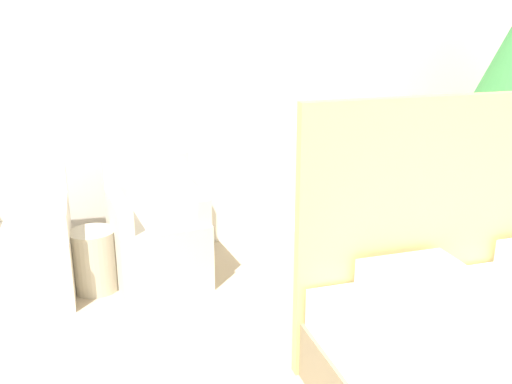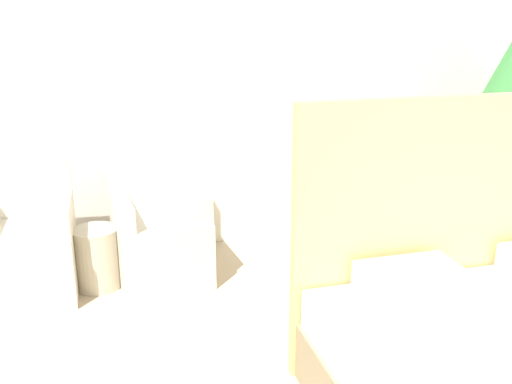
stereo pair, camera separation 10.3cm
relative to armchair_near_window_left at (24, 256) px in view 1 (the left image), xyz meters
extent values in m
cube|color=silver|center=(1.40, 0.58, 1.16)|extent=(10.00, 0.06, 2.90)
cube|color=tan|center=(2.38, -1.34, 0.43)|extent=(1.93, 0.06, 1.45)
cube|color=silver|center=(1.95, -1.56, 0.29)|extent=(0.49, 0.29, 0.14)
cube|color=beige|center=(0.00, -0.02, -0.06)|extent=(0.62, 0.63, 0.47)
cube|color=beige|center=(0.00, 0.26, 0.37)|extent=(0.62, 0.07, 0.39)
cube|color=beige|center=(0.26, -0.02, 0.27)|extent=(0.11, 0.56, 0.18)
cube|color=beige|center=(0.89, -0.02, -0.06)|extent=(0.67, 0.68, 0.47)
cube|color=beige|center=(0.87, 0.26, 0.37)|extent=(0.62, 0.12, 0.39)
cube|color=beige|center=(0.63, -0.04, 0.27)|extent=(0.15, 0.57, 0.18)
cube|color=beige|center=(1.15, 0.01, 0.27)|extent=(0.15, 0.57, 0.18)
cylinder|color=beige|center=(3.74, -0.05, -0.09)|extent=(0.46, 0.46, 0.40)
cylinder|color=brown|center=(3.74, -0.05, 0.31)|extent=(0.06, 0.06, 0.42)
cylinder|color=#B7AD93|center=(0.45, -0.03, -0.08)|extent=(0.31, 0.31, 0.43)
camera|label=1|loc=(0.45, -3.77, 1.55)|focal=40.00mm
camera|label=2|loc=(0.55, -3.80, 1.55)|focal=40.00mm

